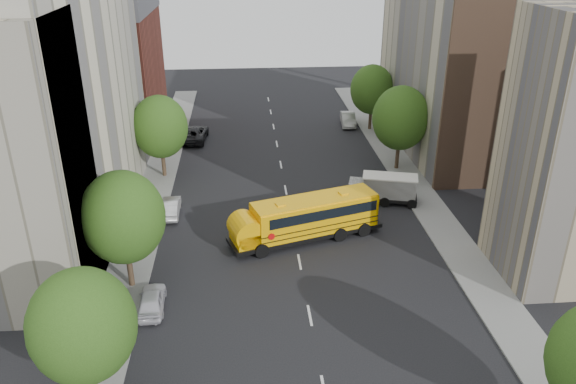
{
  "coord_description": "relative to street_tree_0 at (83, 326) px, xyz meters",
  "views": [
    {
      "loc": [
        -3.54,
        -34.92,
        20.55
      ],
      "look_at": [
        -0.46,
        2.0,
        3.49
      ],
      "focal_mm": 35.0,
      "sensor_mm": 36.0,
      "label": 1
    }
  ],
  "objects": [
    {
      "name": "street_tree_2",
      "position": [
        0.0,
        28.0,
        0.19
      ],
      "size": [
        4.99,
        4.99,
        7.71
      ],
      "color": "#38281C",
      "rests_on": "ground"
    },
    {
      "name": "building_left_redbrick",
      "position": [
        -7.0,
        42.0,
        1.86
      ],
      "size": [
        10.0,
        15.0,
        13.0
      ],
      "primitive_type": "cube",
      "color": "maroon",
      "rests_on": "ground"
    },
    {
      "name": "sidewalk_right",
      "position": [
        22.5,
        19.0,
        -4.58
      ],
      "size": [
        3.0,
        80.0,
        0.12
      ],
      "primitive_type": "cube",
      "color": "slate",
      "rests_on": "ground"
    },
    {
      "name": "parked_car_2",
      "position": [
        2.08,
        37.89,
        -3.85
      ],
      "size": [
        3.13,
        5.89,
        1.58
      ],
      "primitive_type": "imported",
      "rotation": [
        0.0,
        0.0,
        3.05
      ],
      "color": "black",
      "rests_on": "ground"
    },
    {
      "name": "ground",
      "position": [
        11.0,
        14.0,
        -4.64
      ],
      "size": [
        120.0,
        120.0,
        0.0
      ],
      "primitive_type": "plane",
      "color": "black",
      "rests_on": "ground"
    },
    {
      "name": "street_tree_1",
      "position": [
        0.0,
        10.0,
        0.31
      ],
      "size": [
        5.12,
        5.12,
        7.9
      ],
      "color": "#38281C",
      "rests_on": "ground"
    },
    {
      "name": "parked_car_5",
      "position": [
        19.8,
        41.85,
        -3.9
      ],
      "size": [
        1.96,
        4.63,
        1.49
      ],
      "primitive_type": "imported",
      "rotation": [
        0.0,
        0.0,
        -0.09
      ],
      "color": "#9C9C97",
      "rests_on": "ground"
    },
    {
      "name": "building_right_far",
      "position": [
        29.0,
        34.0,
        4.36
      ],
      "size": [
        10.0,
        22.0,
        18.0
      ],
      "primitive_type": "cube",
      "color": "#BFB494",
      "rests_on": "ground"
    },
    {
      "name": "school_bus",
      "position": [
        11.68,
        15.17,
        -2.82
      ],
      "size": [
        11.77,
        5.98,
        3.26
      ],
      "rotation": [
        0.0,
        0.0,
        0.31
      ],
      "color": "black",
      "rests_on": "ground"
    },
    {
      "name": "building_right_sidewall",
      "position": [
        29.0,
        23.0,
        4.36
      ],
      "size": [
        10.1,
        0.3,
        18.0
      ],
      "primitive_type": "cube",
      "color": "brown",
      "rests_on": "ground"
    },
    {
      "name": "lane_markings",
      "position": [
        11.0,
        24.0,
        -4.64
      ],
      "size": [
        0.15,
        64.0,
        0.01
      ],
      "primitive_type": "cube",
      "color": "silver",
      "rests_on": "ground"
    },
    {
      "name": "street_tree_4",
      "position": [
        22.0,
        28.0,
        0.43
      ],
      "size": [
        5.25,
        5.25,
        8.1
      ],
      "color": "#38281C",
      "rests_on": "ground"
    },
    {
      "name": "parked_car_0",
      "position": [
        1.64,
        7.42,
        -4.0
      ],
      "size": [
        1.65,
        3.8,
        1.28
      ],
      "primitive_type": "imported",
      "rotation": [
        0.0,
        0.0,
        3.18
      ],
      "color": "silver",
      "rests_on": "ground"
    },
    {
      "name": "sidewalk_left",
      "position": [
        -0.5,
        19.0,
        -4.58
      ],
      "size": [
        3.0,
        80.0,
        0.12
      ],
      "primitive_type": "cube",
      "color": "slate",
      "rests_on": "ground"
    },
    {
      "name": "safari_truck",
      "position": [
        19.01,
        20.96,
        -3.38
      ],
      "size": [
        5.9,
        3.33,
        2.39
      ],
      "rotation": [
        0.0,
        0.0,
        -0.26
      ],
      "color": "black",
      "rests_on": "ground"
    },
    {
      "name": "street_tree_0",
      "position": [
        0.0,
        0.0,
        0.0
      ],
      "size": [
        4.8,
        4.8,
        7.41
      ],
      "color": "#38281C",
      "rests_on": "ground"
    },
    {
      "name": "parked_car_1",
      "position": [
        1.4,
        20.02,
        -3.97
      ],
      "size": [
        1.47,
        4.07,
        1.33
      ],
      "primitive_type": "imported",
      "rotation": [
        0.0,
        0.0,
        3.16
      ],
      "color": "beige",
      "rests_on": "ground"
    },
    {
      "name": "building_left_cream",
      "position": [
        -7.0,
        20.0,
        5.36
      ],
      "size": [
        10.0,
        26.0,
        20.0
      ],
      "primitive_type": "cube",
      "color": "beige",
      "rests_on": "ground"
    },
    {
      "name": "street_tree_5",
      "position": [
        22.0,
        40.0,
        0.06
      ],
      "size": [
        4.86,
        4.86,
        7.51
      ],
      "color": "#38281C",
      "rests_on": "ground"
    }
  ]
}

